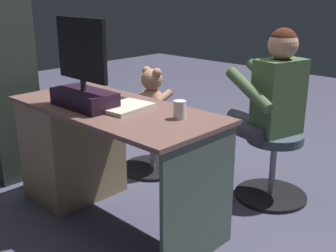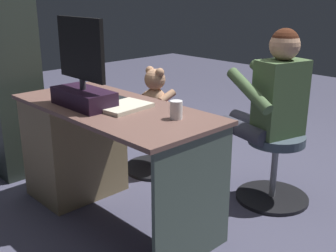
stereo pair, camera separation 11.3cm
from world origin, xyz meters
name	(u,v)px [view 1 (the left image)]	position (x,y,z in m)	size (l,w,h in m)	color
ground_plane	(161,195)	(0.00, 0.00, 0.00)	(10.00, 10.00, 0.00)	#47465D
desk	(81,145)	(0.37, 0.40, 0.39)	(1.40, 0.63, 0.74)	brown
monitor	(83,83)	(0.12, 0.52, 0.88)	(0.44, 0.20, 0.52)	black
keyboard	(121,102)	(0.03, 0.32, 0.75)	(0.42, 0.14, 0.02)	black
computer_mouse	(97,93)	(0.30, 0.30, 0.75)	(0.06, 0.10, 0.04)	#2A2C2A
cup	(180,110)	(-0.45, 0.30, 0.79)	(0.07, 0.07, 0.10)	white
tv_remote	(73,99)	(0.31, 0.48, 0.75)	(0.04, 0.15, 0.02)	black
notebook_binder	(125,107)	(-0.09, 0.39, 0.75)	(0.22, 0.30, 0.02)	beige
office_chair_teddy	(152,138)	(0.37, -0.28, 0.27)	(0.51, 0.51, 0.48)	black
teddy_bear	(153,92)	(0.37, -0.29, 0.64)	(0.25, 0.25, 0.37)	tan
visitor_chair	(273,163)	(-0.58, -0.52, 0.26)	(0.50, 0.50, 0.48)	black
person	(264,100)	(-0.49, -0.50, 0.70)	(0.61, 0.55, 1.18)	#4D683F
equipment_rack	(3,86)	(1.15, 0.54, 0.71)	(0.44, 0.36, 1.42)	#2A322B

